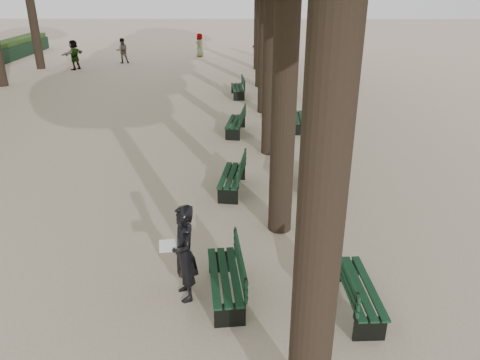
{
  "coord_description": "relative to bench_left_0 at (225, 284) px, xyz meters",
  "views": [
    {
      "loc": [
        0.69,
        -6.36,
        5.29
      ],
      "look_at": [
        0.6,
        3.0,
        1.2
      ],
      "focal_mm": 35.0,
      "sensor_mm": 36.0,
      "label": 1
    }
  ],
  "objects": [
    {
      "name": "bench_left_3",
      "position": [
        0.0,
        15.22,
        0.0
      ],
      "size": [
        0.73,
        1.84,
        0.92
      ],
      "color": "black",
      "rests_on": "ground"
    },
    {
      "name": "pedestrian_a",
      "position": [
        -7.72,
        24.58,
        0.53
      ],
      "size": [
        0.84,
        0.54,
        1.59
      ],
      "primitive_type": "imported",
      "rotation": [
        0.0,
        0.0,
        3.46
      ],
      "color": "#262628",
      "rests_on": "ground"
    },
    {
      "name": "ground",
      "position": [
        -0.37,
        -0.5,
        -0.27
      ],
      "size": [
        120.0,
        120.0,
        0.0
      ],
      "primitive_type": "plane",
      "color": "#C3AC94",
      "rests_on": "ground"
    },
    {
      "name": "bench_left_1",
      "position": [
        0.0,
        4.52,
        0.0
      ],
      "size": [
        0.77,
        1.85,
        0.92
      ],
      "color": "black",
      "rests_on": "ground"
    },
    {
      "name": "bench_left_2",
      "position": [
        0.0,
        9.51,
        0.0
      ],
      "size": [
        0.77,
        1.85,
        0.92
      ],
      "color": "black",
      "rests_on": "ground"
    },
    {
      "name": "bench_right_1",
      "position": [
        2.27,
        4.75,
        0.0
      ],
      "size": [
        0.8,
        1.86,
        0.92
      ],
      "color": "black",
      "rests_on": "ground"
    },
    {
      "name": "pedestrian_d",
      "position": [
        -2.86,
        27.35,
        0.53
      ],
      "size": [
        0.52,
        0.84,
        1.6
      ],
      "primitive_type": "imported",
      "rotation": [
        0.0,
        0.0,
        4.44
      ],
      "color": "#262628",
      "rests_on": "ground"
    },
    {
      "name": "bench_right_2",
      "position": [
        2.27,
        10.12,
        0.0
      ],
      "size": [
        0.65,
        1.82,
        0.92
      ],
      "color": "black",
      "rests_on": "ground"
    },
    {
      "name": "pedestrian_b",
      "position": [
        1.39,
        26.75,
        0.68
      ],
      "size": [
        1.21,
        1.02,
        1.89
      ],
      "primitive_type": "imported",
      "rotation": [
        0.0,
        0.0,
        5.66
      ],
      "color": "#262628",
      "rests_on": "ground"
    },
    {
      "name": "bench_left_0",
      "position": [
        0.0,
        0.0,
        0.0
      ],
      "size": [
        0.79,
        1.86,
        0.92
      ],
      "color": "black",
      "rests_on": "ground"
    },
    {
      "name": "bench_right_3",
      "position": [
        2.27,
        15.23,
        0.0
      ],
      "size": [
        0.72,
        1.84,
        0.92
      ],
      "color": "black",
      "rests_on": "ground"
    },
    {
      "name": "man_with_map",
      "position": [
        -0.71,
        0.02,
        0.63
      ],
      "size": [
        0.73,
        0.8,
        1.8
      ],
      "color": "black",
      "rests_on": "ground"
    },
    {
      "name": "pedestrian_e",
      "position": [
        -10.08,
        22.21,
        0.61
      ],
      "size": [
        1.05,
        1.62,
        1.77
      ],
      "primitive_type": "imported",
      "rotation": [
        0.0,
        0.0,
        4.24
      ],
      "color": "#262628",
      "rests_on": "ground"
    },
    {
      "name": "pedestrian_c",
      "position": [
        5.4,
        22.65,
        0.51
      ],
      "size": [
        0.66,
        0.96,
        1.56
      ],
      "primitive_type": "imported",
      "rotation": [
        0.0,
        0.0,
        5.14
      ],
      "color": "#262628",
      "rests_on": "ground"
    },
    {
      "name": "bench_right_0",
      "position": [
        2.27,
        -0.29,
        0.0
      ],
      "size": [
        0.66,
        1.83,
        0.92
      ],
      "color": "black",
      "rests_on": "ground"
    }
  ]
}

